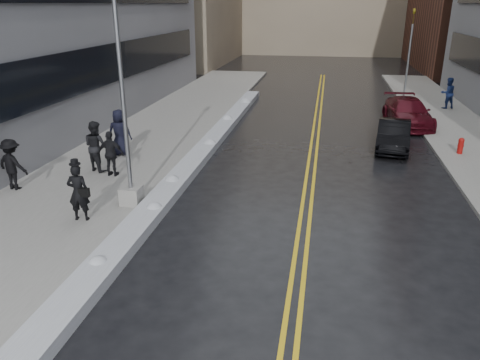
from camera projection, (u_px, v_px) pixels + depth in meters
The scene contains 16 objects.
ground at pixel (214, 244), 13.44m from camera, with size 160.00×160.00×0.00m, color black.
sidewalk_west at pixel (149, 139), 23.59m from camera, with size 5.50×50.00×0.15m, color gray.
lane_line_left at pixel (310, 149), 22.24m from camera, with size 0.12×50.00×0.01m, color gold.
lane_line_right at pixel (317, 149), 22.19m from camera, with size 0.12×50.00×0.01m, color gold.
snow_ridge at pixel (202, 152), 21.16m from camera, with size 0.90×30.00×0.34m, color silver.
lamppost at pixel (126, 135), 14.94m from camera, with size 0.65×0.65×7.62m.
fire_hydrant at pixel (461, 145), 20.92m from camera, with size 0.26×0.26×0.73m.
traffic_signal at pixel (410, 50), 32.87m from camera, with size 0.16×0.20×6.00m.
pedestrian_fedora at pixel (78, 192), 14.32m from camera, with size 0.66×0.43×1.82m, color black.
pedestrian_b at pixel (96, 146), 18.59m from camera, with size 0.99×0.77×2.03m, color black.
pedestrian_c at pixel (120, 132), 20.57m from camera, with size 0.99×0.65×2.04m, color black.
pedestrian_d at pixel (111, 154), 18.06m from camera, with size 1.05×0.44×1.79m, color black.
pedestrian_e at pixel (12, 164), 16.75m from camera, with size 1.20×0.69×1.86m, color black.
pedestrian_east at pixel (448, 93), 29.79m from camera, with size 0.95×0.74×1.95m, color navy.
car_black at pixel (393, 135), 21.94m from camera, with size 1.44×4.12×1.36m, color black.
car_maroon at pixel (408, 112), 26.23m from camera, with size 2.10×5.16×1.50m, color #480B15.
Camera 1 is at (2.90, -11.58, 6.49)m, focal length 35.00 mm.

